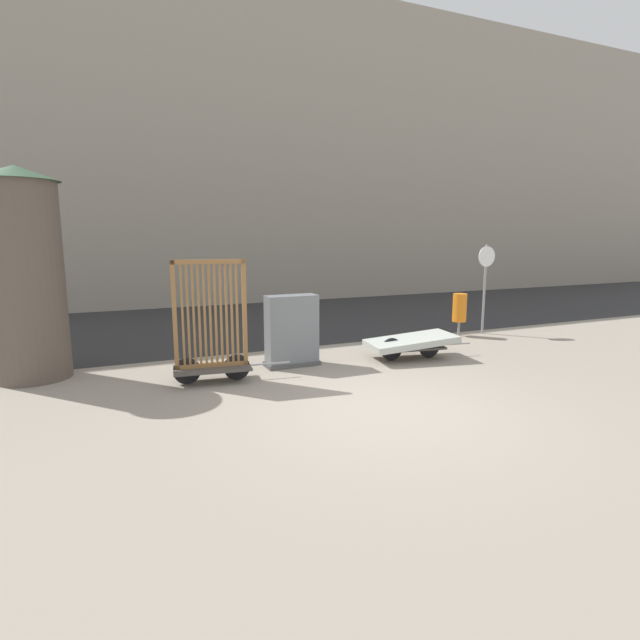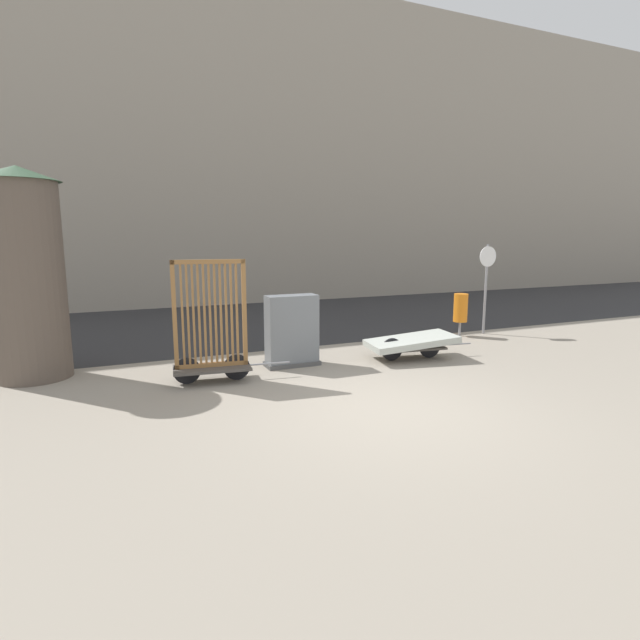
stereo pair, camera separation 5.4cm
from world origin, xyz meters
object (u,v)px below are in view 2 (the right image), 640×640
object	(u,v)px
bike_cart_with_mattress	(411,342)
advertising_column	(25,273)
bike_cart_with_bedframe	(211,337)
trash_bin	(461,308)
utility_cabinet	(292,333)
sign_post	(486,277)

from	to	relation	value
bike_cart_with_mattress	advertising_column	bearing A→B (deg)	175.73
bike_cart_with_bedframe	bike_cart_with_mattress	size ratio (longest dim) A/B	0.92
bike_cart_with_bedframe	trash_bin	bearing A→B (deg)	19.84
bike_cart_with_bedframe	utility_cabinet	size ratio (longest dim) A/B	1.53
trash_bin	sign_post	world-z (taller)	sign_post
advertising_column	sign_post	bearing A→B (deg)	-0.04
sign_post	advertising_column	distance (m)	9.83
utility_cabinet	advertising_column	xyz separation A→B (m)	(-4.36, 1.00, 1.18)
bike_cart_with_mattress	sign_post	size ratio (longest dim) A/B	1.01
utility_cabinet	advertising_column	world-z (taller)	advertising_column
utility_cabinet	trash_bin	distance (m)	4.84
trash_bin	advertising_column	distance (m)	9.16
bike_cart_with_bedframe	sign_post	size ratio (longest dim) A/B	0.92
bike_cart_with_mattress	sign_post	bearing A→B (deg)	33.31
bike_cart_with_mattress	sign_post	distance (m)	3.62
bike_cart_with_mattress	trash_bin	bearing A→B (deg)	39.87
utility_cabinet	bike_cart_with_bedframe	bearing A→B (deg)	-163.48
bike_cart_with_mattress	trash_bin	world-z (taller)	trash_bin
sign_post	advertising_column	world-z (taller)	advertising_column
sign_post	trash_bin	bearing A→B (deg)	179.41
trash_bin	sign_post	size ratio (longest dim) A/B	0.47
bike_cart_with_bedframe	trash_bin	distance (m)	6.49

